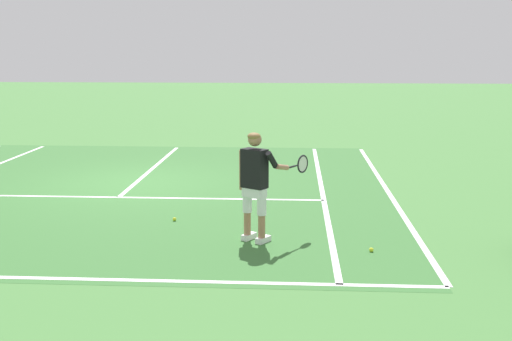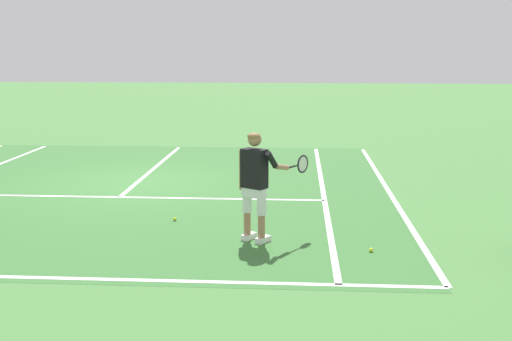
# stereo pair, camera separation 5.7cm
# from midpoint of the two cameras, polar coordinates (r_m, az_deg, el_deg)

# --- Properties ---
(ground_plane) EXTENTS (80.00, 80.00, 0.00)m
(ground_plane) POSITION_cam_midpoint_polar(r_m,az_deg,el_deg) (14.40, -10.52, -1.08)
(ground_plane) COLOR #477F3D
(court_inner_surface) EXTENTS (10.98, 11.34, 0.00)m
(court_inner_surface) POSITION_cam_midpoint_polar(r_m,az_deg,el_deg) (13.95, -11.00, -1.48)
(court_inner_surface) COLOR #387033
(court_inner_surface) RESTS_ON ground
(line_baseline) EXTENTS (10.98, 0.10, 0.01)m
(line_baseline) POSITION_cam_midpoint_polar(r_m,az_deg,el_deg) (8.97, -19.95, -9.00)
(line_baseline) COLOR white
(line_baseline) RESTS_ON ground
(line_service) EXTENTS (8.23, 0.10, 0.01)m
(line_service) POSITION_cam_midpoint_polar(r_m,az_deg,el_deg) (13.07, -12.03, -2.35)
(line_service) COLOR white
(line_service) RESTS_ON ground
(line_centre_service) EXTENTS (0.10, 6.40, 0.01)m
(line_centre_service) POSITION_cam_midpoint_polar(r_m,az_deg,el_deg) (16.11, -8.97, 0.27)
(line_centre_service) COLOR white
(line_centre_service) RESTS_ON ground
(line_singles_right) EXTENTS (0.10, 10.94, 0.01)m
(line_singles_right) POSITION_cam_midpoint_polar(r_m,az_deg,el_deg) (13.50, 6.14, -1.74)
(line_singles_right) COLOR white
(line_singles_right) RESTS_ON ground
(line_doubles_right) EXTENTS (0.10, 10.94, 0.01)m
(line_doubles_right) POSITION_cam_midpoint_polar(r_m,az_deg,el_deg) (13.63, 11.93, -1.80)
(line_doubles_right) COLOR white
(line_doubles_right) RESTS_ON ground
(tennis_player) EXTENTS (1.08, 0.87, 1.71)m
(tennis_player) POSITION_cam_midpoint_polar(r_m,az_deg,el_deg) (9.70, 0.15, -0.78)
(tennis_player) COLOR white
(tennis_player) RESTS_ON ground
(tennis_ball_near_feet) EXTENTS (0.07, 0.07, 0.07)m
(tennis_ball_near_feet) POSITION_cam_midpoint_polar(r_m,az_deg,el_deg) (9.59, 10.48, -7.04)
(tennis_ball_near_feet) COLOR #CCE02D
(tennis_ball_near_feet) RESTS_ON ground
(tennis_ball_by_baseline) EXTENTS (0.07, 0.07, 0.07)m
(tennis_ball_by_baseline) POSITION_cam_midpoint_polar(r_m,az_deg,el_deg) (11.16, -7.17, -4.35)
(tennis_ball_by_baseline) COLOR #CCE02D
(tennis_ball_by_baseline) RESTS_ON ground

